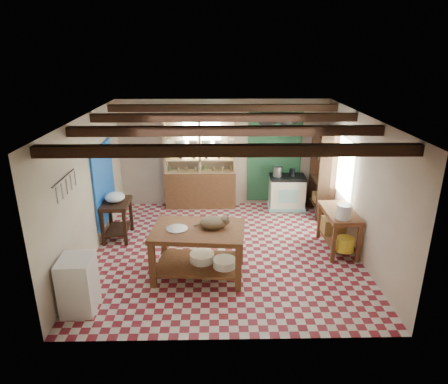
{
  "coord_description": "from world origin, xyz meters",
  "views": [
    {
      "loc": [
        -0.16,
        -6.89,
        3.73
      ],
      "look_at": [
        -0.02,
        0.3,
        1.11
      ],
      "focal_mm": 32.0,
      "sensor_mm": 36.0,
      "label": 1
    }
  ],
  "objects_px": {
    "work_table": "(199,252)",
    "white_cabinet": "(78,284)",
    "stove": "(287,192)",
    "prep_table": "(117,220)",
    "right_counter": "(338,230)",
    "cat": "(213,222)"
  },
  "relations": [
    {
      "from": "prep_table",
      "to": "right_counter",
      "type": "relative_size",
      "value": 0.71
    },
    {
      "from": "stove",
      "to": "white_cabinet",
      "type": "bearing_deg",
      "value": -132.12
    },
    {
      "from": "work_table",
      "to": "white_cabinet",
      "type": "distance_m",
      "value": 1.99
    },
    {
      "from": "work_table",
      "to": "prep_table",
      "type": "bearing_deg",
      "value": 145.32
    },
    {
      "from": "stove",
      "to": "white_cabinet",
      "type": "height_order",
      "value": "white_cabinet"
    },
    {
      "from": "stove",
      "to": "prep_table",
      "type": "xyz_separation_m",
      "value": [
        -3.74,
        -1.53,
        -0.01
      ]
    },
    {
      "from": "white_cabinet",
      "to": "right_counter",
      "type": "distance_m",
      "value": 4.76
    },
    {
      "from": "stove",
      "to": "white_cabinet",
      "type": "distance_m",
      "value": 5.44
    },
    {
      "from": "work_table",
      "to": "cat",
      "type": "xyz_separation_m",
      "value": [
        0.25,
        0.03,
        0.54
      ]
    },
    {
      "from": "white_cabinet",
      "to": "cat",
      "type": "bearing_deg",
      "value": 23.61
    },
    {
      "from": "stove",
      "to": "right_counter",
      "type": "distance_m",
      "value": 2.21
    },
    {
      "from": "cat",
      "to": "prep_table",
      "type": "bearing_deg",
      "value": 139.63
    },
    {
      "from": "white_cabinet",
      "to": "right_counter",
      "type": "relative_size",
      "value": 0.76
    },
    {
      "from": "white_cabinet",
      "to": "cat",
      "type": "relative_size",
      "value": 1.88
    },
    {
      "from": "work_table",
      "to": "right_counter",
      "type": "relative_size",
      "value": 1.37
    },
    {
      "from": "work_table",
      "to": "stove",
      "type": "relative_size",
      "value": 1.82
    },
    {
      "from": "stove",
      "to": "white_cabinet",
      "type": "xyz_separation_m",
      "value": [
        -3.76,
        -3.93,
        0.01
      ]
    },
    {
      "from": "white_cabinet",
      "to": "right_counter",
      "type": "xyz_separation_m",
      "value": [
        4.4,
        1.82,
        -0.02
      ]
    },
    {
      "from": "stove",
      "to": "prep_table",
      "type": "bearing_deg",
      "value": -156.13
    },
    {
      "from": "white_cabinet",
      "to": "cat",
      "type": "xyz_separation_m",
      "value": [
        2.0,
        0.97,
        0.55
      ]
    },
    {
      "from": "stove",
      "to": "right_counter",
      "type": "xyz_separation_m",
      "value": [
        0.64,
        -2.11,
        -0.01
      ]
    },
    {
      "from": "stove",
      "to": "right_counter",
      "type": "height_order",
      "value": "stove"
    }
  ]
}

